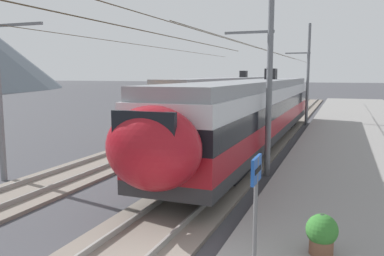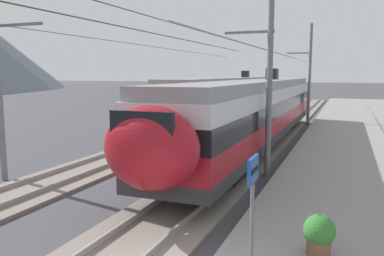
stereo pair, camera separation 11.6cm
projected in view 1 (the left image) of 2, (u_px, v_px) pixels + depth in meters
The scene contains 7 objects.
train_near_platform at pixel (256, 109), 22.05m from camera, with size 27.21×2.93×4.27m.
train_far_track at pixel (230, 94), 38.15m from camera, with size 32.37×2.99×4.27m.
catenary_mast_mid at pixel (267, 72), 15.79m from camera, with size 47.32×2.03×8.30m.
catenary_mast_east at pixel (306, 73), 32.24m from camera, with size 47.32×2.03×8.27m.
catenary_mast_far_side at pixel (2, 85), 15.00m from camera, with size 47.32×2.43×7.05m.
platform_sign at pixel (256, 188), 7.49m from camera, with size 0.70×0.08×2.28m.
potted_plant_platform_edge at pixel (322, 232), 8.36m from camera, with size 0.68×0.68×0.88m.
Camera 1 is at (-6.18, -3.04, 4.19)m, focal length 36.70 mm.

